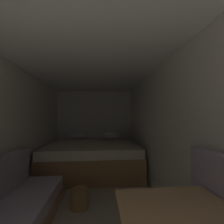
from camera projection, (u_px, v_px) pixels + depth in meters
The scene contains 7 objects.
ground_plane at pixel (88, 207), 2.12m from camera, with size 6.61×6.61×0.00m, color #A39984.
wall_back at pixel (95, 126), 4.49m from camera, with size 2.32×0.05×2.09m, color silver.
wall_left at pixel (7, 135), 2.07m from camera, with size 0.05×4.61×2.09m, color silver.
wall_right at pixel (163, 133), 2.25m from camera, with size 0.05×4.61×2.09m, color silver.
ceiling_slab at pixel (89, 62), 2.21m from camera, with size 2.32×4.61×0.05m, color white.
bed at pixel (93, 157), 3.55m from camera, with size 2.10×1.71×0.87m.
wicker_basket at pixel (80, 198), 2.11m from camera, with size 0.25×0.25×0.26m.
Camera 1 is at (0.17, -0.54, 1.28)m, focal length 23.62 mm.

